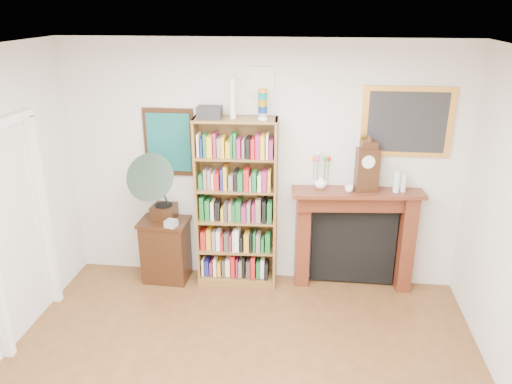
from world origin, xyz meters
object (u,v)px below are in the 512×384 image
fireplace (354,229)px  side_cabinet (166,250)px  bottle_right (403,183)px  bookshelf (236,195)px  bottle_left (397,181)px  cd_stack (171,223)px  flower_vase (321,182)px  teacup (349,189)px  mantel_clock (367,167)px  gramophone (158,183)px

fireplace → side_cabinet: bearing=177.5°
bottle_right → fireplace: bearing=176.3°
bookshelf → bottle_left: bearing=-2.5°
cd_stack → flower_vase: flower_vase is taller
fireplace → bottle_right: bearing=-9.3°
cd_stack → fireplace: bearing=7.5°
bookshelf → teacup: size_ratio=24.97×
teacup → bottle_left: (0.51, 0.06, 0.08)m
bookshelf → fireplace: size_ratio=1.56×
side_cabinet → flower_vase: flower_vase is taller
cd_stack → bookshelf: bearing=15.2°
flower_vase → teacup: bearing=-15.3°
side_cabinet → fireplace: size_ratio=0.52×
side_cabinet → cd_stack: size_ratio=6.37×
bottle_left → side_cabinet: bearing=-178.5°
teacup → bottle_right: bearing=8.1°
side_cabinet → bottle_left: (2.60, 0.07, 0.95)m
side_cabinet → flower_vase: (1.78, 0.09, 0.90)m
bottle_left → teacup: bearing=-173.0°
flower_vase → bookshelf: bearing=-177.0°
mantel_clock → flower_vase: mantel_clock is taller
bottle_right → teacup: bearing=-171.9°
bottle_left → bottle_right: bottle_left is taller
cd_stack → teacup: bearing=4.7°
fireplace → mantel_clock: (0.08, -0.06, 0.76)m
fireplace → cd_stack: size_ratio=12.17×
bookshelf → bottle_right: 1.84m
mantel_clock → bottle_left: 0.36m
side_cabinet → cd_stack: (0.13, -0.15, 0.42)m
gramophone → mantel_clock: bearing=6.7°
side_cabinet → mantel_clock: size_ratio=1.37×
side_cabinet → fireplace: fireplace is taller
cd_stack → flower_vase: (1.65, 0.24, 0.48)m
gramophone → side_cabinet: bearing=86.4°
bottle_right → bookshelf: bearing=-178.5°
cd_stack → bottle_left: 2.53m
mantel_clock → teacup: 0.30m
side_cabinet → bottle_right: bottle_right is taller
bookshelf → bottle_right: bearing=-1.9°
mantel_clock → side_cabinet: bearing=169.7°
bookshelf → gramophone: (-0.86, -0.12, 0.15)m
gramophone → bottle_right: gramophone is taller
flower_vase → teacup: 0.32m
side_cabinet → mantel_clock: (2.27, 0.06, 1.10)m
side_cabinet → flower_vase: size_ratio=5.12×
cd_stack → bottle_left: bottle_left is taller
bookshelf → mantel_clock: size_ratio=4.10×
bottle_left → cd_stack: bearing=-174.9°
gramophone → mantel_clock: (2.28, 0.14, 0.22)m
mantel_clock → bookshelf: bearing=169.0°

